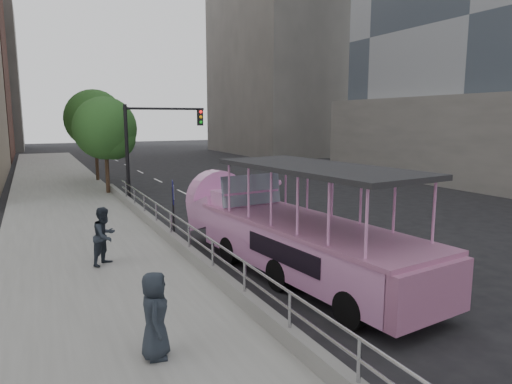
{
  "coord_description": "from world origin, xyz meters",
  "views": [
    {
      "loc": [
        -7.24,
        -10.9,
        4.52
      ],
      "look_at": [
        -0.24,
        3.26,
        1.96
      ],
      "focal_mm": 32.0,
      "sensor_mm": 36.0,
      "label": 1
    }
  ],
  "objects_px": {
    "car": "(262,187)",
    "traffic_signal": "(150,138)",
    "duck_boat": "(286,231)",
    "parking_sign": "(173,206)",
    "street_tree_near": "(107,131)",
    "pedestrian_mid": "(105,236)",
    "street_tree_far": "(96,121)",
    "pedestrian_far": "(155,315)"
  },
  "relations": [
    {
      "from": "street_tree_far",
      "to": "car",
      "type": "bearing_deg",
      "value": -53.52
    },
    {
      "from": "car",
      "to": "street_tree_near",
      "type": "relative_size",
      "value": 0.67
    },
    {
      "from": "street_tree_far",
      "to": "pedestrian_mid",
      "type": "bearing_deg",
      "value": -97.02
    },
    {
      "from": "car",
      "to": "street_tree_near",
      "type": "bearing_deg",
      "value": 176.68
    },
    {
      "from": "parking_sign",
      "to": "traffic_signal",
      "type": "bearing_deg",
      "value": 81.28
    },
    {
      "from": "car",
      "to": "pedestrian_mid",
      "type": "height_order",
      "value": "pedestrian_mid"
    },
    {
      "from": "pedestrian_mid",
      "to": "traffic_signal",
      "type": "relative_size",
      "value": 0.33
    },
    {
      "from": "street_tree_near",
      "to": "traffic_signal",
      "type": "bearing_deg",
      "value": -65.02
    },
    {
      "from": "pedestrian_mid",
      "to": "duck_boat",
      "type": "bearing_deg",
      "value": -67.34
    },
    {
      "from": "car",
      "to": "pedestrian_mid",
      "type": "relative_size",
      "value": 2.24
    },
    {
      "from": "parking_sign",
      "to": "street_tree_near",
      "type": "distance_m",
      "value": 12.08
    },
    {
      "from": "car",
      "to": "parking_sign",
      "type": "relative_size",
      "value": 1.56
    },
    {
      "from": "duck_boat",
      "to": "parking_sign",
      "type": "relative_size",
      "value": 4.15
    },
    {
      "from": "pedestrian_far",
      "to": "street_tree_far",
      "type": "relative_size",
      "value": 0.25
    },
    {
      "from": "pedestrian_mid",
      "to": "parking_sign",
      "type": "xyz_separation_m",
      "value": [
        2.49,
        1.53,
        0.41
      ]
    },
    {
      "from": "pedestrian_mid",
      "to": "traffic_signal",
      "type": "distance_m",
      "value": 10.91
    },
    {
      "from": "pedestrian_far",
      "to": "parking_sign",
      "type": "distance_m",
      "value": 7.8
    },
    {
      "from": "car",
      "to": "duck_boat",
      "type": "bearing_deg",
      "value": -88.86
    },
    {
      "from": "pedestrian_mid",
      "to": "street_tree_far",
      "type": "bearing_deg",
      "value": 39.03
    },
    {
      "from": "parking_sign",
      "to": "traffic_signal",
      "type": "xyz_separation_m",
      "value": [
        1.29,
        8.43,
        1.94
      ]
    },
    {
      "from": "duck_boat",
      "to": "pedestrian_mid",
      "type": "bearing_deg",
      "value": 156.62
    },
    {
      "from": "duck_boat",
      "to": "traffic_signal",
      "type": "distance_m",
      "value": 12.32
    },
    {
      "from": "parking_sign",
      "to": "car",
      "type": "bearing_deg",
      "value": 46.5
    },
    {
      "from": "parking_sign",
      "to": "street_tree_far",
      "type": "height_order",
      "value": "street_tree_far"
    },
    {
      "from": "pedestrian_mid",
      "to": "car",
      "type": "bearing_deg",
      "value": -0.65
    },
    {
      "from": "street_tree_near",
      "to": "street_tree_far",
      "type": "height_order",
      "value": "street_tree_far"
    },
    {
      "from": "parking_sign",
      "to": "traffic_signal",
      "type": "height_order",
      "value": "traffic_signal"
    },
    {
      "from": "pedestrian_mid",
      "to": "pedestrian_far",
      "type": "distance_m",
      "value": 5.85
    },
    {
      "from": "pedestrian_mid",
      "to": "traffic_signal",
      "type": "height_order",
      "value": "traffic_signal"
    },
    {
      "from": "traffic_signal",
      "to": "street_tree_far",
      "type": "distance_m",
      "value": 9.57
    },
    {
      "from": "pedestrian_mid",
      "to": "parking_sign",
      "type": "height_order",
      "value": "parking_sign"
    },
    {
      "from": "pedestrian_mid",
      "to": "pedestrian_far",
      "type": "relative_size",
      "value": 1.07
    },
    {
      "from": "street_tree_far",
      "to": "duck_boat",
      "type": "bearing_deg",
      "value": -83.43
    },
    {
      "from": "duck_boat",
      "to": "street_tree_near",
      "type": "height_order",
      "value": "street_tree_near"
    },
    {
      "from": "car",
      "to": "traffic_signal",
      "type": "height_order",
      "value": "traffic_signal"
    },
    {
      "from": "street_tree_near",
      "to": "duck_boat",
      "type": "bearing_deg",
      "value": -80.2
    },
    {
      "from": "duck_boat",
      "to": "parking_sign",
      "type": "bearing_deg",
      "value": 123.16
    },
    {
      "from": "pedestrian_far",
      "to": "car",
      "type": "bearing_deg",
      "value": -17.98
    },
    {
      "from": "pedestrian_far",
      "to": "traffic_signal",
      "type": "bearing_deg",
      "value": 1.63
    },
    {
      "from": "traffic_signal",
      "to": "street_tree_near",
      "type": "distance_m",
      "value": 3.8
    },
    {
      "from": "car",
      "to": "parking_sign",
      "type": "distance_m",
      "value": 10.74
    },
    {
      "from": "street_tree_near",
      "to": "car",
      "type": "bearing_deg",
      "value": -28.14
    }
  ]
}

